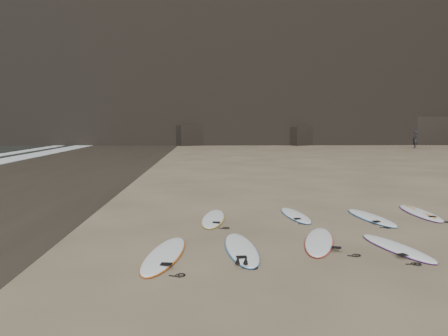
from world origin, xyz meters
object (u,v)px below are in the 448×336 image
object	(u,v)px
surfboard_1	(241,248)
person_a	(415,140)
surfboard_8	(420,213)
surfboard_7	(371,217)
surfboard_6	(295,215)
surfboard_3	(397,247)
surfboard_0	(164,254)
surfboard_5	(213,218)
surfboard_2	(319,241)

from	to	relation	value
surfboard_1	person_a	distance (m)	44.54
surfboard_8	person_a	size ratio (longest dim) A/B	1.37
surfboard_7	surfboard_6	bearing A→B (deg)	159.71
surfboard_3	person_a	size ratio (longest dim) A/B	1.27
surfboard_1	surfboard_6	world-z (taller)	surfboard_1
surfboard_1	surfboard_7	world-z (taller)	surfboard_1
surfboard_0	surfboard_3	distance (m)	5.25
surfboard_1	surfboard_7	distance (m)	5.17
surfboard_0	surfboard_1	xyz separation A→B (m)	(1.69, 0.38, -0.00)
surfboard_5	surfboard_7	bearing A→B (deg)	5.41
surfboard_0	surfboard_7	distance (m)	6.79
surfboard_8	surfboard_3	bearing A→B (deg)	-122.04
surfboard_5	surfboard_1	bearing A→B (deg)	-73.37
surfboard_2	surfboard_5	size ratio (longest dim) A/B	1.04
person_a	surfboard_2	bearing A→B (deg)	-27.10
surfboard_2	surfboard_8	xyz separation A→B (m)	(4.02, 3.12, -0.00)
surfboard_2	surfboard_5	distance (m)	3.60
surfboard_0	surfboard_3	xyz separation A→B (m)	(5.24, 0.35, -0.01)
surfboard_5	surfboard_8	size ratio (longest dim) A/B	0.97
surfboard_2	surfboard_7	size ratio (longest dim) A/B	1.03
surfboard_1	surfboard_5	world-z (taller)	surfboard_1
surfboard_2	person_a	xyz separation A→B (m)	(20.60, 37.86, 0.90)
surfboard_2	surfboard_8	distance (m)	5.09
surfboard_2	surfboard_5	xyz separation A→B (m)	(-2.50, 2.59, -0.00)
surfboard_6	surfboard_5	bearing A→B (deg)	-178.60
surfboard_5	surfboard_8	xyz separation A→B (m)	(6.52, 0.53, 0.00)
surfboard_1	surfboard_2	size ratio (longest dim) A/B	1.02
surfboard_8	person_a	world-z (taller)	person_a
surfboard_6	surfboard_8	world-z (taller)	surfboard_8
surfboard_3	person_a	xyz separation A→B (m)	(18.96, 38.46, 0.91)
surfboard_1	surfboard_2	distance (m)	1.99
surfboard_8	surfboard_6	bearing A→B (deg)	-177.00
surfboard_8	surfboard_0	bearing A→B (deg)	-151.32
surfboard_0	surfboard_2	world-z (taller)	surfboard_0
surfboard_3	surfboard_8	size ratio (longest dim) A/B	0.93
surfboard_5	surfboard_6	distance (m)	2.56
surfboard_3	surfboard_0	bearing A→B (deg)	169.22
surfboard_7	surfboard_3	bearing A→B (deg)	-110.22
surfboard_5	surfboard_6	bearing A→B (deg)	14.25
surfboard_0	surfboard_7	size ratio (longest dim) A/B	1.09
surfboard_3	surfboard_8	xyz separation A→B (m)	(2.38, 3.72, 0.00)
surfboard_5	surfboard_6	size ratio (longest dim) A/B	1.08
surfboard_5	person_a	size ratio (longest dim) A/B	1.33
surfboard_0	surfboard_8	xyz separation A→B (m)	(7.62, 4.07, -0.00)
surfboard_2	surfboard_6	xyz separation A→B (m)	(0.03, 2.95, -0.01)
surfboard_1	surfboard_3	bearing A→B (deg)	-4.75
surfboard_6	surfboard_3	bearing A→B (deg)	-72.53
surfboard_3	surfboard_8	world-z (taller)	surfboard_8
surfboard_2	surfboard_6	world-z (taller)	surfboard_2
surfboard_6	surfboard_2	bearing A→B (deg)	-97.42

